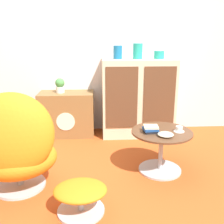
% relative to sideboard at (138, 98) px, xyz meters
% --- Properties ---
extents(ground_plane, '(12.00, 12.00, 0.00)m').
position_rel_sideboard_xyz_m(ground_plane, '(-0.62, -1.23, -0.52)').
color(ground_plane, '#B74C1E').
extents(wall_back, '(6.40, 0.06, 2.60)m').
position_rel_sideboard_xyz_m(wall_back, '(-0.62, 0.26, 0.78)').
color(wall_back, silver).
rests_on(wall_back, ground_plane).
extents(sideboard, '(0.96, 0.47, 1.04)m').
position_rel_sideboard_xyz_m(sideboard, '(0.00, 0.00, 0.00)').
color(sideboard, beige).
rests_on(sideboard, ground_plane).
extents(tv_console, '(0.73, 0.41, 0.60)m').
position_rel_sideboard_xyz_m(tv_console, '(-0.97, 0.03, -0.22)').
color(tv_console, brown).
rests_on(tv_console, ground_plane).
extents(egg_chair, '(0.76, 0.71, 0.93)m').
position_rel_sideboard_xyz_m(egg_chair, '(-1.26, -1.35, -0.10)').
color(egg_chair, '#B7B7BC').
rests_on(egg_chair, ground_plane).
extents(ottoman, '(0.41, 0.37, 0.24)m').
position_rel_sideboard_xyz_m(ottoman, '(-0.70, -1.68, -0.36)').
color(ottoman, '#B7B7BC').
rests_on(ottoman, ground_plane).
extents(coffee_table, '(0.60, 0.60, 0.43)m').
position_rel_sideboard_xyz_m(coffee_table, '(0.08, -1.07, -0.25)').
color(coffee_table, '#B7B7BC').
rests_on(coffee_table, ground_plane).
extents(vase_leftmost, '(0.12, 0.12, 0.17)m').
position_rel_sideboard_xyz_m(vase_leftmost, '(-0.28, 0.00, 0.60)').
color(vase_leftmost, '#196699').
rests_on(vase_leftmost, sideboard).
extents(vase_inner_left, '(0.12, 0.12, 0.20)m').
position_rel_sideboard_xyz_m(vase_inner_left, '(-0.02, 0.00, 0.62)').
color(vase_inner_left, teal).
rests_on(vase_inner_left, sideboard).
extents(vase_inner_right, '(0.13, 0.13, 0.10)m').
position_rel_sideboard_xyz_m(vase_inner_right, '(0.27, 0.00, 0.57)').
color(vase_inner_right, teal).
rests_on(vase_inner_right, sideboard).
extents(potted_plant, '(0.12, 0.12, 0.19)m').
position_rel_sideboard_xyz_m(potted_plant, '(-1.04, 0.03, 0.18)').
color(potted_plant, silver).
rests_on(potted_plant, tv_console).
extents(teacup, '(0.10, 0.10, 0.05)m').
position_rel_sideboard_xyz_m(teacup, '(0.24, -1.09, -0.07)').
color(teacup, white).
rests_on(teacup, coffee_table).
extents(book_stack, '(0.16, 0.14, 0.06)m').
position_rel_sideboard_xyz_m(book_stack, '(-0.04, -1.09, -0.06)').
color(book_stack, black).
rests_on(book_stack, coffee_table).
extents(bowl, '(0.15, 0.15, 0.04)m').
position_rel_sideboard_xyz_m(bowl, '(0.08, -1.20, -0.07)').
color(bowl, beige).
rests_on(bowl, coffee_table).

